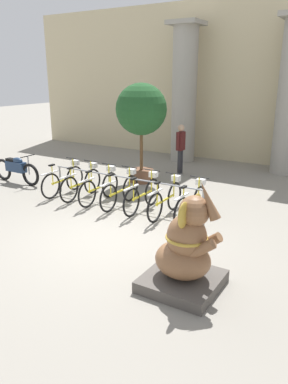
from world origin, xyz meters
The scene contains 15 objects.
ground_plane centered at (0.00, 0.00, 0.00)m, with size 60.00×60.00×0.00m, color gray.
building_facade centered at (0.00, 8.60, 3.00)m, with size 20.00×0.20×6.00m.
column_left centered at (-1.96, 7.60, 2.62)m, with size 1.18×1.18×5.16m.
bike_rack centered at (-0.94, 1.95, 0.62)m, with size 4.58×0.05×0.77m.
bicycle_0 centered at (-2.94, 1.83, 0.42)m, with size 0.48×1.71×0.97m.
bicycle_1 centered at (-2.27, 1.84, 0.42)m, with size 0.48×1.71×0.97m.
bicycle_2 centered at (-1.61, 1.80, 0.42)m, with size 0.48×1.71×0.97m.
bicycle_3 centered at (-0.94, 1.82, 0.42)m, with size 0.48×1.71×0.97m.
bicycle_4 centered at (-0.28, 1.85, 0.42)m, with size 0.48×1.71×0.97m.
bicycle_5 centered at (0.38, 1.82, 0.42)m, with size 0.48×1.71×0.97m.
bicycle_6 centered at (1.05, 1.83, 0.42)m, with size 0.48×1.71×0.97m.
elephant_statue centered at (2.19, -0.89, 0.62)m, with size 1.18×1.18×1.85m.
motorcycle centered at (-4.99, 1.90, 0.46)m, with size 1.96×0.55×0.95m.
person_pedestrian centered at (-1.10, 5.63, 1.02)m, with size 0.23×0.47×1.70m.
potted_tree centered at (-1.73, 4.11, 2.16)m, with size 1.58×1.58×3.07m.
Camera 1 is at (4.40, -5.78, 3.30)m, focal length 35.00 mm.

